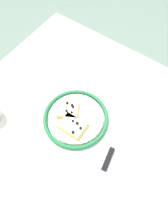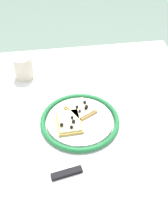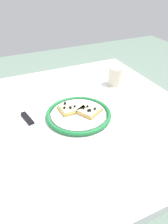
{
  "view_description": "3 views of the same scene",
  "coord_description": "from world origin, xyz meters",
  "views": [
    {
      "loc": [
        0.2,
        -0.24,
        1.49
      ],
      "look_at": [
        -0.0,
        0.04,
        0.79
      ],
      "focal_mm": 32.06,
      "sensor_mm": 36.0,
      "label": 1
    },
    {
      "loc": [
        0.61,
        -0.06,
        1.44
      ],
      "look_at": [
        -0.05,
        0.03,
        0.78
      ],
      "focal_mm": 44.92,
      "sensor_mm": 36.0,
      "label": 2
    },
    {
      "loc": [
        0.26,
        0.68,
        1.27
      ],
      "look_at": [
        -0.05,
        0.01,
        0.77
      ],
      "focal_mm": 35.06,
      "sensor_mm": 36.0,
      "label": 3
    }
  ],
  "objects": [
    {
      "name": "pizza_slice_near",
      "position": [
        -0.07,
        0.02,
        0.78
      ],
      "size": [
        0.11,
        0.11,
        0.03
      ],
      "color": "tan",
      "rests_on": "plate"
    },
    {
      "name": "knife",
      "position": [
        0.16,
        -0.02,
        0.76
      ],
      "size": [
        0.06,
        0.24,
        0.01
      ],
      "color": "silver",
      "rests_on": "dining_table"
    },
    {
      "name": "cup",
      "position": [
        -0.31,
        -0.17,
        0.8
      ],
      "size": [
        0.07,
        0.07,
        0.09
      ],
      "primitive_type": "cylinder",
      "color": "beige",
      "rests_on": "dining_table"
    },
    {
      "name": "ground_plane",
      "position": [
        0.0,
        0.0,
        0.0
      ],
      "size": [
        6.0,
        6.0,
        0.0
      ],
      "primitive_type": "plane",
      "color": "slate"
    },
    {
      "name": "fork",
      "position": [
        -0.21,
        -0.02,
        0.76
      ],
      "size": [
        0.08,
        0.2,
        0.0
      ],
      "color": "silver",
      "rests_on": "dining_table"
    },
    {
      "name": "dining_table",
      "position": [
        0.0,
        0.0,
        0.67
      ],
      "size": [
        0.99,
        0.94,
        0.75
      ],
      "color": "white",
      "rests_on": "ground_plane"
    },
    {
      "name": "plate",
      "position": [
        -0.02,
        0.02,
        0.76
      ],
      "size": [
        0.26,
        0.26,
        0.02
      ],
      "color": "white",
      "rests_on": "dining_table"
    },
    {
      "name": "pizza_slice_far",
      "position": [
        -0.01,
        -0.02,
        0.78
      ],
      "size": [
        0.11,
        0.08,
        0.03
      ],
      "color": "tan",
      "rests_on": "plate"
    }
  ]
}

